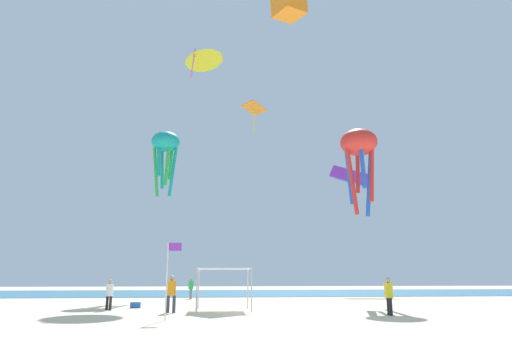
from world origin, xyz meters
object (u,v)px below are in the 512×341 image
at_px(kite_octopus_teal, 165,145).
at_px(person_near_tent, 110,292).
at_px(person_central, 172,291).
at_px(kite_diamond_orange, 254,109).
at_px(cooler_box, 135,305).
at_px(banner_flag, 169,272).
at_px(kite_octopus_red, 359,147).
at_px(person_leftmost, 191,286).
at_px(person_rightmost, 389,293).
at_px(kite_parafoil_purple, 351,176).
at_px(kite_delta_yellow, 204,58).
at_px(canopy_tent, 224,270).

bearing_deg(kite_octopus_teal, person_near_tent, 31.46).
height_order(person_central, kite_diamond_orange, kite_diamond_orange).
bearing_deg(cooler_box, banner_flag, -71.18).
bearing_deg(kite_octopus_red, person_leftmost, 62.71).
relative_size(person_rightmost, cooler_box, 3.06).
bearing_deg(kite_parafoil_purple, kite_delta_yellow, -133.64).
height_order(person_leftmost, person_rightmost, person_rightmost).
distance_m(person_leftmost, banner_flag, 17.12).
relative_size(canopy_tent, person_rightmost, 1.65).
xyz_separation_m(banner_flag, cooler_box, (-2.54, 7.45, -1.80)).
bearing_deg(cooler_box, kite_delta_yellow, 77.90).
distance_m(person_near_tent, person_leftmost, 11.94).
height_order(person_near_tent, kite_delta_yellow, kite_delta_yellow).
bearing_deg(cooler_box, person_leftmost, 74.55).
xyz_separation_m(person_rightmost, kite_parafoil_purple, (6.44, 25.75, 11.34)).
relative_size(canopy_tent, kite_octopus_red, 0.47).
bearing_deg(kite_delta_yellow, person_central, -146.14).
height_order(banner_flag, kite_octopus_red, kite_octopus_red).
height_order(person_near_tent, banner_flag, banner_flag).
xyz_separation_m(canopy_tent, person_near_tent, (-6.16, 0.55, -1.14)).
relative_size(person_leftmost, kite_octopus_red, 0.27).
xyz_separation_m(person_near_tent, cooler_box, (1.15, 1.68, -0.77)).
bearing_deg(canopy_tent, banner_flag, -115.35).
bearing_deg(kite_octopus_red, canopy_tent, 120.15).
relative_size(kite_diamond_orange, kite_parafoil_purple, 0.58).
distance_m(person_near_tent, kite_parafoil_purple, 31.59).
relative_size(kite_octopus_teal, kite_octopus_red, 0.92).
bearing_deg(kite_diamond_orange, person_rightmost, 164.84).
xyz_separation_m(person_central, kite_parafoil_purple, (16.84, 23.30, 11.29)).
height_order(kite_delta_yellow, kite_parafoil_purple, kite_delta_yellow).
bearing_deg(banner_flag, kite_diamond_orange, 72.64).
distance_m(person_rightmost, kite_diamond_orange, 21.40).
bearing_deg(kite_diamond_orange, kite_parafoil_purple, -81.03).
height_order(person_rightmost, cooler_box, person_rightmost).
bearing_deg(canopy_tent, kite_delta_yellow, 97.10).
xyz_separation_m(cooler_box, kite_delta_yellow, (3.00, 13.97, 22.69)).
relative_size(person_central, person_rightmost, 1.05).
height_order(person_near_tent, kite_octopus_red, kite_octopus_red).
bearing_deg(kite_octopus_red, kite_diamond_orange, 51.69).
bearing_deg(cooler_box, kite_octopus_red, 8.59).
relative_size(kite_delta_yellow, kite_octopus_red, 0.87).
distance_m(canopy_tent, person_rightmost, 8.71).
height_order(canopy_tent, banner_flag, banner_flag).
distance_m(person_rightmost, kite_octopus_teal, 23.74).
distance_m(kite_diamond_orange, kite_parafoil_purple, 16.30).
distance_m(person_leftmost, kite_delta_yellow, 22.32).
xyz_separation_m(canopy_tent, kite_delta_yellow, (-2.02, 16.20, 20.77)).
bearing_deg(kite_delta_yellow, person_rightmost, -118.13).
bearing_deg(kite_octopus_teal, canopy_tent, 58.97).
distance_m(kite_parafoil_purple, kite_octopus_red, 18.18).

